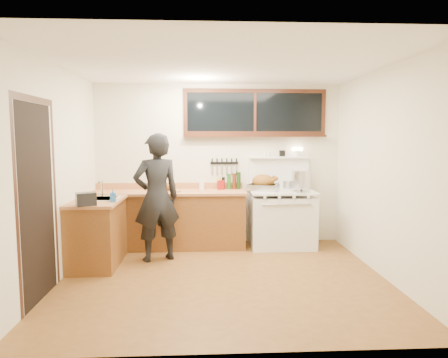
{
  "coord_description": "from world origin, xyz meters",
  "views": [
    {
      "loc": [
        -0.24,
        -4.81,
        1.75
      ],
      "look_at": [
        0.05,
        0.85,
        1.15
      ],
      "focal_mm": 32.0,
      "sensor_mm": 36.0,
      "label": 1
    }
  ],
  "objects": [
    {
      "name": "stockpot",
      "position": [
        1.36,
        1.61,
        1.05
      ],
      "size": [
        0.42,
        0.42,
        0.3
      ],
      "color": "silver",
      "rests_on": "vintage_stove"
    },
    {
      "name": "counter_left",
      "position": [
        -1.7,
        0.62,
        0.45
      ],
      "size": [
        0.64,
        1.09,
        0.9
      ],
      "color": "brown",
      "rests_on": "ground"
    },
    {
      "name": "bottle_cluster",
      "position": [
        0.2,
        1.63,
        1.02
      ],
      "size": [
        0.39,
        0.07,
        0.28
      ],
      "color": "black",
      "rests_on": "counter_back"
    },
    {
      "name": "sink_unit",
      "position": [
        -1.68,
        0.7,
        0.85
      ],
      "size": [
        0.5,
        0.45,
        0.37
      ],
      "color": "white",
      "rests_on": "counter_left"
    },
    {
      "name": "pot_lid",
      "position": [
        1.26,
        1.21,
        0.91
      ],
      "size": [
        0.29,
        0.29,
        0.04
      ],
      "color": "silver",
      "rests_on": "vintage_stove"
    },
    {
      "name": "vintage_stove",
      "position": [
        1.0,
        1.41,
        0.47
      ],
      "size": [
        1.02,
        0.74,
        1.58
      ],
      "color": "white",
      "rests_on": "ground"
    },
    {
      "name": "toaster",
      "position": [
        -1.7,
        0.16,
        0.98
      ],
      "size": [
        0.28,
        0.24,
        0.16
      ],
      "color": "black",
      "rests_on": "counter_left"
    },
    {
      "name": "coffee_tin",
      "position": [
        0.04,
        1.59,
        0.98
      ],
      "size": [
        0.12,
        0.1,
        0.15
      ],
      "color": "maroon",
      "rests_on": "counter_back"
    },
    {
      "name": "ground_plane",
      "position": [
        0.0,
        0.0,
        -0.01
      ],
      "size": [
        4.0,
        3.5,
        0.02
      ],
      "primitive_type": "cube",
      "color": "brown"
    },
    {
      "name": "cutting_board",
      "position": [
        -0.78,
        1.41,
        0.95
      ],
      "size": [
        0.4,
        0.32,
        0.13
      ],
      "color": "#B67648",
      "rests_on": "counter_back"
    },
    {
      "name": "room_shell",
      "position": [
        0.0,
        0.0,
        1.65
      ],
      "size": [
        4.1,
        3.6,
        2.65
      ],
      "color": "silver",
      "rests_on": "ground"
    },
    {
      "name": "left_doorway",
      "position": [
        -1.99,
        -0.55,
        1.09
      ],
      "size": [
        0.02,
        1.04,
        2.17
      ],
      "color": "black",
      "rests_on": "ground"
    },
    {
      "name": "back_window",
      "position": [
        0.6,
        1.72,
        2.06
      ],
      "size": [
        2.32,
        0.13,
        0.77
      ],
      "color": "black",
      "rests_on": "room_shell"
    },
    {
      "name": "counter_back",
      "position": [
        -0.8,
        1.45,
        0.45
      ],
      "size": [
        2.44,
        0.64,
        1.0
      ],
      "color": "brown",
      "rests_on": "ground"
    },
    {
      "name": "roast_turkey",
      "position": [
        0.71,
        1.47,
        1.0
      ],
      "size": [
        0.56,
        0.5,
        0.26
      ],
      "color": "silver",
      "rests_on": "vintage_stove"
    },
    {
      "name": "soap_bottle",
      "position": [
        -1.43,
        0.44,
        0.98
      ],
      "size": [
        0.09,
        0.09,
        0.17
      ],
      "color": "#2465B5",
      "rests_on": "counter_left"
    },
    {
      "name": "man",
      "position": [
        -0.9,
        0.78,
        0.9
      ],
      "size": [
        0.77,
        0.65,
        1.8
      ],
      "color": "black",
      "rests_on": "ground"
    },
    {
      "name": "saucepan",
      "position": [
        1.15,
        1.7,
        0.96
      ],
      "size": [
        0.19,
        0.3,
        0.13
      ],
      "color": "silver",
      "rests_on": "vintage_stove"
    },
    {
      "name": "knife_strip",
      "position": [
        0.1,
        1.73,
        1.31
      ],
      "size": [
        0.46,
        0.03,
        0.28
      ],
      "color": "black",
      "rests_on": "room_shell"
    },
    {
      "name": "pitcher",
      "position": [
        -0.27,
        1.6,
        0.98
      ],
      "size": [
        0.11,
        0.11,
        0.16
      ],
      "color": "white",
      "rests_on": "counter_back"
    }
  ]
}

